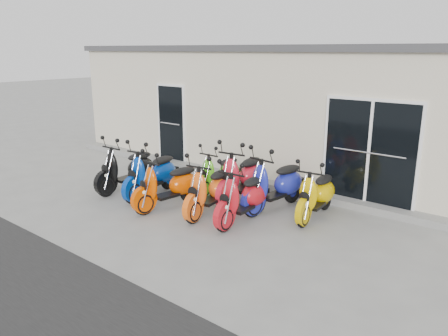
{
  "coord_description": "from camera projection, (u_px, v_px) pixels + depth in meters",
  "views": [
    {
      "loc": [
        5.77,
        -6.56,
        3.26
      ],
      "look_at": [
        0.0,
        0.6,
        0.75
      ],
      "focal_mm": 35.0,
      "sensor_mm": 36.0,
      "label": 1
    }
  ],
  "objects": [
    {
      "name": "scooter_front_orange_b",
      "position": [
        210.0,
        182.0,
        8.78
      ],
      "size": [
        0.9,
        1.88,
        1.33
      ],
      "primitive_type": null,
      "rotation": [
        0.0,
        0.0,
        0.14
      ],
      "color": "#F45C12",
      "rests_on": "ground"
    },
    {
      "name": "scooter_back_blue",
      "position": [
        275.0,
        177.0,
        9.01
      ],
      "size": [
        0.96,
        2.0,
        1.42
      ],
      "primitive_type": null,
      "rotation": [
        0.0,
        0.0,
        -0.14
      ],
      "color": "#1A2298",
      "rests_on": "ground"
    },
    {
      "name": "building",
      "position": [
        323.0,
        108.0,
        12.76
      ],
      "size": [
        14.0,
        6.0,
        3.2
      ],
      "primitive_type": "cube",
      "color": "beige",
      "rests_on": "ground"
    },
    {
      "name": "scooter_front_black",
      "position": [
        127.0,
        162.0,
        10.27
      ],
      "size": [
        0.71,
        1.86,
        1.37
      ],
      "primitive_type": null,
      "rotation": [
        0.0,
        0.0,
        0.02
      ],
      "color": "black",
      "rests_on": "ground"
    },
    {
      "name": "scooter_back_red",
      "position": [
        242.0,
        170.0,
        9.51
      ],
      "size": [
        0.93,
        2.02,
        1.44
      ],
      "primitive_type": null,
      "rotation": [
        0.0,
        0.0,
        0.12
      ],
      "color": "red",
      "rests_on": "ground"
    },
    {
      "name": "door_left",
      "position": [
        172.0,
        121.0,
        12.51
      ],
      "size": [
        1.07,
        0.08,
        2.22
      ],
      "primitive_type": "cube",
      "color": "black",
      "rests_on": "front_step"
    },
    {
      "name": "scooter_back_green",
      "position": [
        219.0,
        167.0,
        10.13
      ],
      "size": [
        0.6,
        1.64,
        1.21
      ],
      "primitive_type": null,
      "rotation": [
        0.0,
        0.0,
        0.0
      ],
      "color": "#53CB1A",
      "rests_on": "ground"
    },
    {
      "name": "ground",
      "position": [
        206.0,
        208.0,
        9.28
      ],
      "size": [
        80.0,
        80.0,
        0.0
      ],
      "primitive_type": "plane",
      "color": "gray",
      "rests_on": "ground"
    },
    {
      "name": "front_step",
      "position": [
        260.0,
        183.0,
        10.77
      ],
      "size": [
        14.0,
        0.4,
        0.15
      ],
      "primitive_type": "cube",
      "color": "gray",
      "rests_on": "ground"
    },
    {
      "name": "scooter_front_blue",
      "position": [
        152.0,
        167.0,
        9.86
      ],
      "size": [
        0.91,
        1.93,
        1.37
      ],
      "primitive_type": null,
      "rotation": [
        0.0,
        0.0,
        0.13
      ],
      "color": "navy",
      "rests_on": "ground"
    },
    {
      "name": "roof_cap",
      "position": [
        326.0,
        48.0,
        12.32
      ],
      "size": [
        14.2,
        6.2,
        0.16
      ],
      "primitive_type": "cube",
      "color": "#3F3F42",
      "rests_on": "building"
    },
    {
      "name": "scooter_back_yellow",
      "position": [
        317.0,
        188.0,
        8.57
      ],
      "size": [
        0.76,
        1.76,
        1.27
      ],
      "primitive_type": null,
      "rotation": [
        0.0,
        0.0,
        0.08
      ],
      "color": "#D1A700",
      "rests_on": "ground"
    },
    {
      "name": "scooter_front_orange_a",
      "position": [
        168.0,
        178.0,
        9.11
      ],
      "size": [
        0.89,
        1.85,
        1.31
      ],
      "primitive_type": null,
      "rotation": [
        0.0,
        0.0,
        -0.14
      ],
      "color": "#D84700",
      "rests_on": "ground"
    },
    {
      "name": "door_right",
      "position": [
        370.0,
        149.0,
        9.0
      ],
      "size": [
        2.02,
        0.08,
        2.22
      ],
      "primitive_type": "cube",
      "color": "black",
      "rests_on": "front_step"
    },
    {
      "name": "scooter_front_red",
      "position": [
        243.0,
        190.0,
        8.36
      ],
      "size": [
        0.73,
        1.81,
        1.32
      ],
      "primitive_type": null,
      "rotation": [
        0.0,
        0.0,
        0.05
      ],
      "color": "red",
      "rests_on": "ground"
    }
  ]
}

